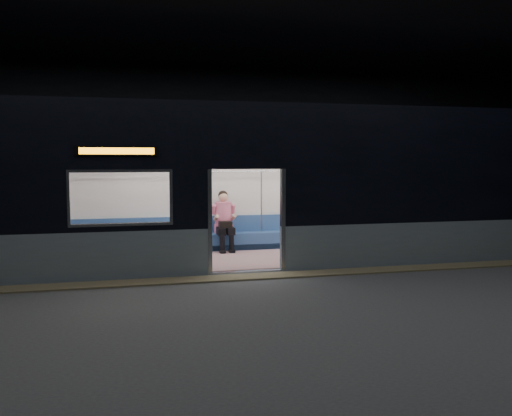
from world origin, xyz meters
name	(u,v)px	position (x,y,z in m)	size (l,w,h in m)	color
station_floor	(260,284)	(0.00, 0.00, -0.01)	(24.00, 14.00, 0.01)	#47494C
station_envelope	(260,77)	(0.00, 0.00, 3.66)	(24.00, 14.00, 5.00)	black
tactile_strip	(253,277)	(0.00, 0.55, 0.01)	(22.80, 0.50, 0.03)	#8C7F59
metro_car	(232,177)	(0.00, 2.54, 1.85)	(18.00, 3.04, 3.35)	#8C9CA6
passenger	(224,218)	(-0.01, 3.55, 0.83)	(0.43, 0.74, 1.44)	black
handbag	(225,224)	(-0.01, 3.30, 0.69)	(0.30, 0.25, 0.15)	black
transit_map	(366,189)	(3.84, 3.85, 1.45)	(0.92, 0.03, 0.60)	white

